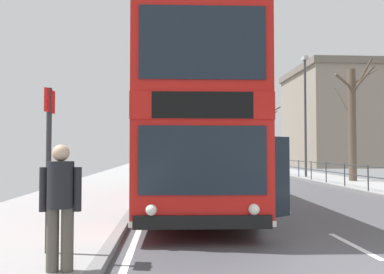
{
  "coord_description": "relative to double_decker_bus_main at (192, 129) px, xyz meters",
  "views": [
    {
      "loc": [
        -3.3,
        -4.41,
        1.69
      ],
      "look_at": [
        -2.62,
        7.57,
        2.12
      ],
      "focal_mm": 37.18,
      "sensor_mm": 36.0,
      "label": 1
    }
  ],
  "objects": [
    {
      "name": "street_lamp_far_side",
      "position": [
        7.54,
        11.19,
        2.01
      ],
      "size": [
        0.28,
        0.6,
        7.33
      ],
      "color": "#38383D",
      "rests_on": "ground"
    },
    {
      "name": "bare_tree_far_02",
      "position": [
        8.9,
        7.83,
        0.93
      ],
      "size": [
        2.53,
        2.74,
        6.31
      ],
      "color": "brown",
      "rests_on": "ground"
    },
    {
      "name": "pedestrian_railing_far_kerb",
      "position": [
        7.04,
        4.76,
        -1.57
      ],
      "size": [
        0.05,
        25.06,
        1.0
      ],
      "color": "#2D3338",
      "rests_on": "ground"
    },
    {
      "name": "background_building_00",
      "position": [
        19.38,
        30.75,
        3.09
      ],
      "size": [
        12.51,
        12.31,
        10.92
      ],
      "color": "gray",
      "rests_on": "ground"
    },
    {
      "name": "bare_tree_far_00",
      "position": [
        8.41,
        24.56,
        1.21
      ],
      "size": [
        2.0,
        3.01,
        6.61
      ],
      "color": "#423328",
      "rests_on": "ground"
    },
    {
      "name": "bus_stop_sign_near",
      "position": [
        -2.57,
        -6.23,
        -0.69
      ],
      "size": [
        0.08,
        0.44,
        2.53
      ],
      "color": "#2D2D33",
      "rests_on": "ground"
    },
    {
      "name": "double_decker_bus_main",
      "position": [
        0.0,
        0.0,
        0.0
      ],
      "size": [
        3.28,
        11.19,
        4.58
      ],
      "color": "red",
      "rests_on": "ground"
    },
    {
      "name": "bare_tree_far_01",
      "position": [
        7.89,
        30.9,
        0.57
      ],
      "size": [
        2.6,
        1.74,
        6.29
      ],
      "color": "#4C3D2D",
      "rests_on": "ground"
    },
    {
      "name": "background_bus_far_lane",
      "position": [
        5.25,
        23.72,
        -0.7
      ],
      "size": [
        2.68,
        9.28,
        3.1
      ],
      "color": "#19512D",
      "rests_on": "ground"
    },
    {
      "name": "pedestrian_companion",
      "position": [
        -2.12,
        -7.19,
        -1.33
      ],
      "size": [
        0.54,
        0.34,
        1.64
      ],
      "color": "#4C473D",
      "rests_on": "ground"
    }
  ]
}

